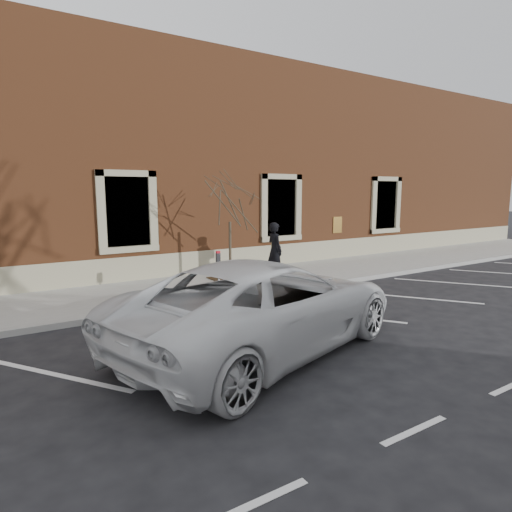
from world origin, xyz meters
TOP-DOWN VIEW (x-y plane):
  - ground at (0.00, 0.00)m, footprint 120.00×120.00m
  - sidewalk_near at (0.00, 1.75)m, footprint 40.00×3.50m
  - curb_near at (0.00, -0.05)m, footprint 40.00×0.12m
  - parking_stripes at (0.00, -2.20)m, footprint 28.00×4.40m
  - building_civic at (0.00, 7.74)m, footprint 40.00×8.62m
  - man at (1.27, 1.42)m, footprint 0.50×0.72m
  - parking_meter at (-1.45, 0.28)m, footprint 0.11×0.09m
  - tree_grate at (-0.11, 2.01)m, footprint 1.20×1.20m
  - sapling at (-0.11, 2.01)m, footprint 2.08×2.08m
  - white_truck at (-2.42, -3.52)m, footprint 6.90×4.64m

SIDE VIEW (x-z plane):
  - ground at x=0.00m, z-range 0.00..0.00m
  - parking_stripes at x=0.00m, z-range 0.00..0.01m
  - sidewalk_near at x=0.00m, z-range 0.00..0.15m
  - curb_near at x=0.00m, z-range 0.00..0.15m
  - tree_grate at x=-0.11m, z-range 0.15..0.18m
  - white_truck at x=-2.42m, z-range 0.00..1.76m
  - parking_meter at x=-1.45m, z-range 0.39..1.64m
  - man at x=1.27m, z-range 0.15..2.02m
  - sapling at x=-0.11m, z-range 0.84..4.31m
  - building_civic at x=0.00m, z-range 0.00..8.00m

